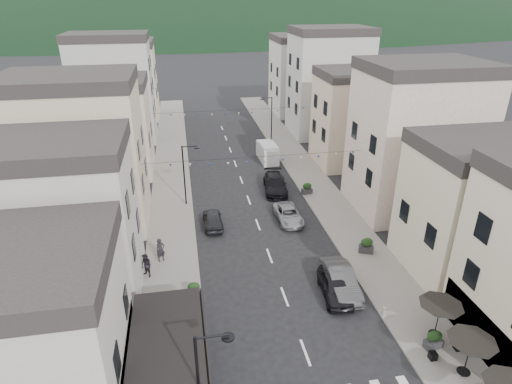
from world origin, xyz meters
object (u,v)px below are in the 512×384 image
(parked_car_a, at_px, (335,286))
(delivery_van, at_px, (268,152))
(parked_car_e, at_px, (213,219))
(parked_car_b, at_px, (340,280))
(pedestrian_a, at_px, (161,250))
(parked_car_c, at_px, (288,214))
(pedestrian_b, at_px, (146,266))
(parked_car_d, at_px, (275,184))

(parked_car_a, xyz_separation_m, delivery_van, (0.66, 25.86, 0.34))
(parked_car_e, bearing_deg, parked_car_b, 126.87)
(parked_car_b, height_order, parked_car_e, parked_car_b)
(parked_car_e, distance_m, pedestrian_a, 6.45)
(parked_car_c, bearing_deg, parked_car_e, 177.36)
(pedestrian_b, bearing_deg, parked_car_e, 95.66)
(parked_car_d, xyz_separation_m, delivery_van, (1.00, 8.81, 0.30))
(parked_car_a, relative_size, pedestrian_b, 2.41)
(parked_car_c, xyz_separation_m, delivery_van, (1.21, 15.16, 0.46))
(delivery_van, bearing_deg, pedestrian_a, -123.75)
(delivery_van, xyz_separation_m, pedestrian_b, (-13.21, -21.61, -0.06))
(parked_car_a, height_order, parked_car_e, parked_car_a)
(parked_car_b, relative_size, parked_car_d, 0.91)
(parked_car_a, bearing_deg, parked_car_e, 128.66)
(parked_car_e, height_order, pedestrian_a, pedestrian_a)
(delivery_van, bearing_deg, parked_car_b, -92.19)
(pedestrian_a, bearing_deg, parked_car_e, 24.19)
(parked_car_c, relative_size, delivery_van, 0.96)
(pedestrian_b, bearing_deg, pedestrian_a, 106.77)
(parked_car_e, height_order, delivery_van, delivery_van)
(parked_car_b, xyz_separation_m, parked_car_e, (-7.82, 10.36, -0.14))
(delivery_van, distance_m, pedestrian_b, 25.32)
(parked_car_a, xyz_separation_m, pedestrian_a, (-11.58, 6.10, 0.31))
(parked_car_c, bearing_deg, pedestrian_b, -152.99)
(parked_car_a, relative_size, parked_car_d, 0.81)
(parked_car_a, distance_m, parked_car_e, 13.06)
(parked_car_d, bearing_deg, delivery_van, 90.23)
(parked_car_e, distance_m, pedestrian_b, 8.48)
(parked_car_a, distance_m, pedestrian_b, 13.25)
(parked_car_b, relative_size, pedestrian_a, 2.63)
(parked_car_c, height_order, pedestrian_b, pedestrian_b)
(parked_car_c, relative_size, pedestrian_b, 2.48)
(parked_car_c, relative_size, pedestrian_a, 2.39)
(delivery_van, bearing_deg, parked_car_e, -119.80)
(delivery_van, bearing_deg, parked_car_a, -93.44)
(parked_car_b, relative_size, delivery_van, 1.06)
(parked_car_b, bearing_deg, delivery_van, 91.88)
(parked_car_a, height_order, pedestrian_b, pedestrian_b)
(parked_car_d, distance_m, parked_car_e, 9.28)
(parked_car_c, xyz_separation_m, pedestrian_a, (-11.04, -4.60, 0.44))
(delivery_van, distance_m, pedestrian_a, 23.25)
(pedestrian_a, bearing_deg, parked_car_c, -0.92)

